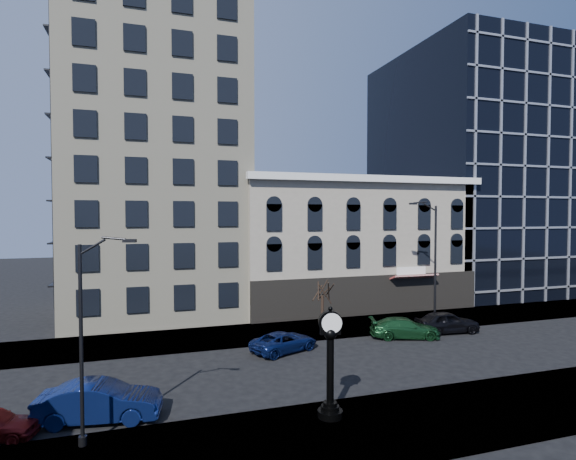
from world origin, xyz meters
name	(u,v)px	position (x,y,z in m)	size (l,w,h in m)	color
ground	(276,371)	(0.00, 0.00, 0.00)	(160.00, 160.00, 0.00)	black
sidewalk_far	(246,334)	(0.00, 8.00, 0.06)	(160.00, 6.00, 0.12)	gray
sidewalk_near	(331,434)	(0.00, -8.00, 0.06)	(160.00, 6.00, 0.12)	gray
cream_tower	(155,103)	(-6.11, 18.88, 19.32)	(15.90, 15.40, 42.50)	beige
victorian_row	(348,245)	(12.00, 15.89, 6.00)	(22.60, 11.19, 12.50)	#A19784
glass_office	(479,174)	(32.00, 20.91, 14.00)	(20.00, 20.15, 28.00)	black
street_clock	(330,367)	(0.55, -6.65, 2.34)	(1.11, 1.11, 4.91)	black
street_lamp_near	(96,285)	(-8.94, -6.18, 6.34)	(2.07, 0.84, 8.24)	black
street_lamp_far	(427,230)	(14.64, 6.57, 7.81)	(2.60, 0.87, 10.18)	black
bare_tree_far	(322,288)	(5.42, 6.26, 3.59)	(2.69, 2.69, 4.61)	black
car_near_b	(100,401)	(-9.12, -3.69, 0.86)	(1.82, 5.21, 1.72)	#0C194C
car_far_a	(284,342)	(1.53, 3.35, 0.65)	(2.16, 4.68, 1.30)	#0C194C
car_far_b	(405,328)	(10.92, 3.79, 0.73)	(2.05, 5.03, 1.46)	#143F1E
car_far_c	(447,322)	(14.75, 4.04, 0.83)	(1.96, 4.87, 1.66)	black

